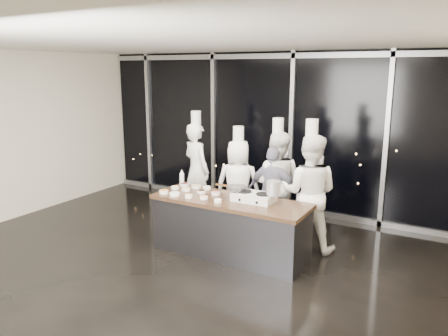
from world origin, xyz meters
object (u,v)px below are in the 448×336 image
(demo_counter, at_px, (230,227))
(stove, at_px, (254,197))
(chef_right, at_px, (309,192))
(stock_pot, at_px, (274,188))
(guest, at_px, (273,192))
(frying_pan, at_px, (236,188))
(chef_center, at_px, (277,183))
(chef_left, at_px, (238,185))
(chef_far_left, at_px, (197,169))

(demo_counter, height_order, stove, stove)
(stove, height_order, chef_right, chef_right)
(stock_pot, relative_size, guest, 0.13)
(frying_pan, xyz_separation_m, chef_center, (0.20, 1.13, -0.15))
(chef_left, bearing_deg, demo_counter, 93.65)
(stove, height_order, frying_pan, frying_pan)
(chef_center, height_order, guest, chef_center)
(stove, bearing_deg, chef_left, 129.11)
(frying_pan, xyz_separation_m, stock_pot, (0.63, 0.01, 0.08))
(chef_left, height_order, chef_center, chef_center)
(frying_pan, bearing_deg, chef_left, 115.42)
(chef_left, bearing_deg, stock_pot, 122.10)
(stock_pot, xyz_separation_m, chef_right, (0.31, 0.70, -0.20))
(guest, bearing_deg, chef_right, 162.06)
(stock_pot, distance_m, chef_right, 0.79)
(frying_pan, bearing_deg, chef_far_left, 141.17)
(demo_counter, relative_size, chef_far_left, 1.18)
(demo_counter, height_order, chef_left, chef_left)
(chef_left, height_order, chef_right, chef_right)
(demo_counter, height_order, stock_pot, stock_pot)
(stock_pot, bearing_deg, chef_right, 66.08)
(stock_pot, bearing_deg, demo_counter, -169.72)
(demo_counter, height_order, chef_right, chef_right)
(chef_center, distance_m, guest, 0.23)
(stove, relative_size, chef_center, 0.30)
(stock_pot, height_order, chef_far_left, chef_far_left)
(chef_center, bearing_deg, demo_counter, 68.23)
(frying_pan, height_order, chef_left, chef_left)
(frying_pan, relative_size, chef_center, 0.25)
(chef_center, bearing_deg, stock_pot, 100.04)
(frying_pan, xyz_separation_m, chef_right, (0.94, 0.71, -0.12))
(demo_counter, xyz_separation_m, stock_pot, (0.66, 0.12, 0.69))
(demo_counter, xyz_separation_m, chef_far_left, (-1.47, 1.31, 0.49))
(stock_pot, bearing_deg, chef_far_left, 150.96)
(demo_counter, bearing_deg, stock_pot, 10.28)
(chef_right, bearing_deg, chef_center, -38.91)
(demo_counter, bearing_deg, stove, 16.12)
(guest, bearing_deg, chef_center, -84.13)
(frying_pan, bearing_deg, chef_right, 36.71)
(demo_counter, bearing_deg, frying_pan, 71.30)
(chef_center, xyz_separation_m, chef_right, (0.73, -0.42, 0.03))
(chef_far_left, distance_m, chef_left, 1.12)
(frying_pan, xyz_separation_m, chef_far_left, (-1.51, 1.20, -0.12))
(demo_counter, bearing_deg, chef_left, 111.55)
(frying_pan, relative_size, stock_pot, 2.46)
(chef_far_left, bearing_deg, guest, -165.89)
(stove, distance_m, frying_pan, 0.33)
(stove, bearing_deg, stock_pot, 3.03)
(stove, height_order, guest, guest)
(chef_right, bearing_deg, chef_far_left, -20.52)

